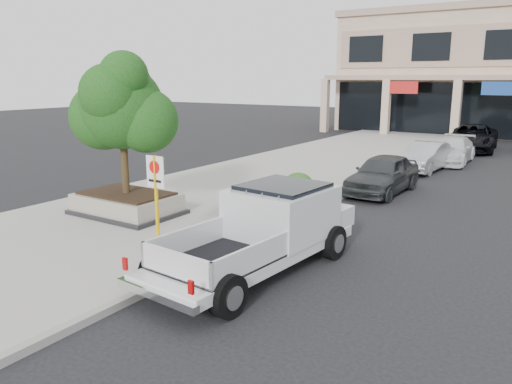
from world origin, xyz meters
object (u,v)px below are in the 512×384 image
Objects in this scene: planter at (127,203)px; planter_tree at (128,107)px; pickup_truck at (254,233)px; curb_car_b at (425,157)px; curb_car_d at (472,138)px; no_parking_sign at (156,189)px; curb_car_a at (383,174)px; curb_car_c at (451,150)px.

planter is 2.95m from planter_tree.
curb_car_b is (-0.17, 14.85, -0.26)m from pickup_truck.
curb_car_d is at bearing 93.99° from pickup_truck.
curb_car_d reaches higher than curb_car_b.
planter is 3.66m from no_parking_sign.
pickup_truck is at bearing -17.13° from planter_tree.
curb_car_d is at bearing 90.97° from curb_car_b.
curb_car_a reaches higher than planter.
no_parking_sign is 0.41× the size of curb_car_d.
curb_car_a is 5.53m from curb_car_b.
curb_car_a reaches higher than curb_car_c.
curb_car_a is at bearing 75.58° from no_parking_sign.
curb_car_b is 0.72× the size of curb_car_d.
planter is 0.80× the size of planter_tree.
planter_tree is 1.74× the size of no_parking_sign.
curb_car_b is at bearing 95.62° from pickup_truck.
curb_car_d is (6.13, 21.59, 0.31)m from planter.
curb_car_b is 8.33m from curb_car_d.
curb_car_d is (0.04, 5.28, 0.12)m from curb_car_c.
curb_car_a reaches higher than curb_car_b.
planter_tree reaches higher than pickup_truck.
planter is 17.41m from curb_car_c.
curb_car_c is at bearing 87.85° from curb_car_a.
curb_car_d is at bearing 82.36° from no_parking_sign.
planter_tree is at bearing -111.85° from curb_car_c.
planter_tree reaches higher than curb_car_b.
planter is 22.44m from curb_car_d.
curb_car_a is 0.76× the size of curb_car_d.
curb_car_c is (5.95, 16.15, -2.75)m from planter_tree.
pickup_truck is at bearing -85.93° from curb_car_a.
curb_car_c is (3.09, 18.06, -0.97)m from no_parking_sign.
curb_car_b is (0.13, 5.53, -0.06)m from curb_car_a.
curb_car_d is at bearing 87.98° from curb_car_c.
no_parking_sign reaches higher than curb_car_a.
planter_tree reaches higher than no_parking_sign.
no_parking_sign is at bearing -102.21° from curb_car_a.
pickup_truck is 1.38× the size of curb_car_a.
no_parking_sign is at bearing -33.67° from planter_tree.
pickup_truck is 1.05× the size of curb_car_d.
curb_car_a is (-0.30, 9.32, -0.20)m from pickup_truck.
pickup_truck is 17.89m from curb_car_c.
planter is at bearing 169.61° from pickup_truck.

